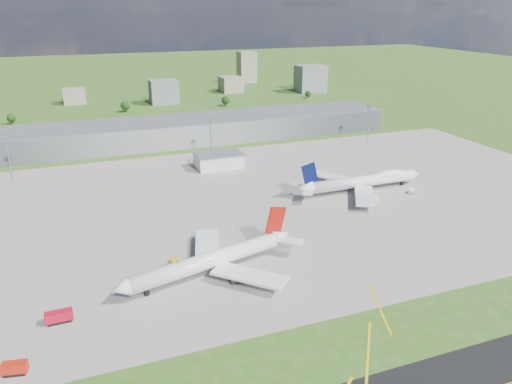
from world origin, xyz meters
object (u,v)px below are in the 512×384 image
object	(u,v)px
airliner_red_twin	(213,260)
tug_yellow	(174,261)
airliner_blue_quad	(364,181)
van_white_far	(411,192)
van_white_near	(375,199)
crash_tender	(15,369)
fire_truck	(59,317)

from	to	relation	value
airliner_red_twin	tug_yellow	bearing A→B (deg)	-61.49
airliner_red_twin	airliner_blue_quad	world-z (taller)	airliner_red_twin
airliner_red_twin	van_white_far	size ratio (longest dim) A/B	15.93
airliner_red_twin	van_white_far	bearing A→B (deg)	-175.03
van_white_near	airliner_red_twin	bearing A→B (deg)	131.01
airliner_red_twin	airliner_blue_quad	size ratio (longest dim) A/B	0.98
airliner_blue_quad	crash_tender	world-z (taller)	airliner_blue_quad
airliner_blue_quad	crash_tender	distance (m)	177.05
airliner_red_twin	tug_yellow	xyz separation A→B (m)	(-11.47, 12.34, -4.26)
fire_truck	van_white_far	xyz separation A→B (m)	(165.53, 51.73, -0.67)
fire_truck	van_white_far	distance (m)	173.43
tug_yellow	van_white_far	size ratio (longest dim) A/B	0.84
airliner_red_twin	van_white_near	size ratio (longest dim) A/B	12.56
airliner_blue_quad	crash_tender	size ratio (longest dim) A/B	10.60
airliner_blue_quad	van_white_near	distance (m)	15.52
crash_tender	van_white_far	world-z (taller)	crash_tender
crash_tender	van_white_far	distance (m)	190.31
airliner_blue_quad	tug_yellow	size ratio (longest dim) A/B	19.35
airliner_red_twin	crash_tender	distance (m)	69.47
airliner_blue_quad	van_white_near	size ratio (longest dim) A/B	12.86
fire_truck	van_white_far	world-z (taller)	fire_truck
van_white_near	crash_tender	bearing A→B (deg)	132.84
crash_tender	airliner_red_twin	bearing A→B (deg)	37.68
crash_tender	van_white_near	world-z (taller)	crash_tender
airliner_red_twin	van_white_near	xyz separation A→B (m)	(91.61, 37.45, -3.82)
fire_truck	tug_yellow	distance (m)	46.27
crash_tender	tug_yellow	size ratio (longest dim) A/B	1.82
van_white_far	van_white_near	bearing A→B (deg)	152.10
crash_tender	tug_yellow	bearing A→B (deg)	51.72
tug_yellow	van_white_far	distance (m)	128.94
van_white_near	van_white_far	distance (m)	22.97
airliner_red_twin	crash_tender	size ratio (longest dim) A/B	10.36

